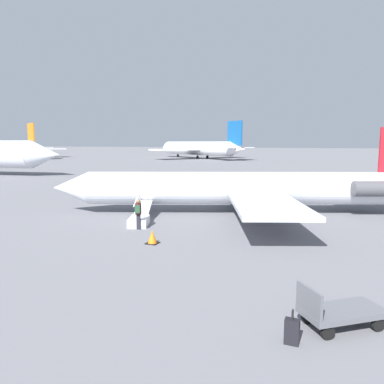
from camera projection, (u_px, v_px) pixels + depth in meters
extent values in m
plane|color=slate|center=(236.00, 213.00, 26.26)|extent=(600.00, 600.00, 0.00)
cylinder|color=silver|center=(237.00, 188.00, 26.03)|extent=(20.20, 9.62, 2.27)
cone|color=silver|center=(71.00, 188.00, 26.22)|extent=(3.13, 2.97, 2.22)
cube|color=silver|center=(266.00, 204.00, 20.58)|extent=(6.54, 9.45, 0.23)
cube|color=silver|center=(243.00, 182.00, 31.48)|extent=(6.54, 9.45, 0.23)
cylinder|color=#4C4C51|center=(374.00, 189.00, 24.28)|extent=(2.91, 1.93, 1.02)
cylinder|color=#4C4C51|center=(354.00, 183.00, 27.44)|extent=(2.91, 1.93, 1.02)
cylinder|color=black|center=(141.00, 209.00, 26.33)|extent=(0.57, 0.33, 0.56)
cylinder|color=#4C4C51|center=(141.00, 204.00, 26.28)|extent=(0.10, 0.10, 0.18)
cylinder|color=black|center=(269.00, 212.00, 25.18)|extent=(0.57, 0.33, 0.56)
cylinder|color=#4C4C51|center=(269.00, 206.00, 25.13)|extent=(0.10, 0.10, 0.18)
cylinder|color=black|center=(264.00, 207.00, 27.20)|extent=(0.57, 0.33, 0.56)
cylinder|color=#4C4C51|center=(264.00, 202.00, 27.15)|extent=(0.10, 0.10, 0.18)
cone|color=silver|center=(45.00, 155.00, 53.87)|extent=(5.04, 4.64, 3.97)
cylinder|color=white|center=(196.00, 148.00, 112.75)|extent=(28.85, 20.86, 3.97)
cone|color=white|center=(166.00, 147.00, 127.57)|extent=(5.79, 5.65, 3.89)
cone|color=white|center=(237.00, 149.00, 97.62)|extent=(6.45, 6.09, 3.89)
cube|color=#145193|center=(235.00, 133.00, 97.90)|extent=(4.82, 3.32, 6.35)
cube|color=white|center=(236.00, 148.00, 97.95)|extent=(8.10, 10.59, 0.20)
cube|color=white|center=(175.00, 150.00, 106.61)|extent=(12.68, 14.69, 0.40)
cube|color=white|center=(222.00, 149.00, 116.37)|extent=(12.68, 14.69, 0.40)
cylinder|color=black|center=(178.00, 156.00, 121.57)|extent=(0.96, 0.75, 0.98)
cylinder|color=#2D2D33|center=(178.00, 154.00, 121.48)|extent=(0.18, 0.18, 0.31)
cylinder|color=black|center=(198.00, 157.00, 109.49)|extent=(0.96, 0.75, 0.98)
cylinder|color=#2D2D33|center=(198.00, 155.00, 109.40)|extent=(0.18, 0.18, 0.31)
cylinder|color=black|center=(207.00, 157.00, 111.49)|extent=(0.96, 0.75, 0.98)
cylinder|color=#2D2D33|center=(207.00, 155.00, 111.41)|extent=(0.18, 0.18, 0.31)
cylinder|color=silver|center=(17.00, 148.00, 116.13)|extent=(26.87, 17.28, 3.84)
cone|color=silver|center=(4.00, 148.00, 128.82)|extent=(5.53, 5.35, 3.77)
cone|color=silver|center=(33.00, 149.00, 103.14)|extent=(6.20, 5.72, 3.77)
cube|color=orange|center=(31.00, 134.00, 103.38)|extent=(4.85, 2.89, 6.15)
cube|color=silver|center=(32.00, 148.00, 103.45)|extent=(7.25, 10.52, 0.19)
cube|color=silver|center=(45.00, 149.00, 119.98)|extent=(11.22, 13.49, 0.38)
cylinder|color=black|center=(10.00, 156.00, 123.65)|extent=(0.95, 0.67, 0.95)
cylinder|color=#4C4C51|center=(10.00, 154.00, 123.56)|extent=(0.17, 0.17, 0.30)
cylinder|color=black|center=(14.00, 157.00, 113.17)|extent=(0.95, 0.67, 0.95)
cylinder|color=#4C4C51|center=(14.00, 155.00, 113.09)|extent=(0.17, 0.17, 0.30)
cylinder|color=black|center=(26.00, 157.00, 115.32)|extent=(0.95, 0.67, 0.95)
cylinder|color=#4C4C51|center=(26.00, 155.00, 115.24)|extent=(0.17, 0.17, 0.30)
cube|color=silver|center=(139.00, 221.00, 22.28)|extent=(1.68, 2.08, 0.50)
cube|color=silver|center=(144.00, 207.00, 24.20)|extent=(1.64, 2.40, 0.64)
cube|color=silver|center=(136.00, 200.00, 24.14)|extent=(0.86, 2.09, 0.58)
cube|color=#23232D|center=(139.00, 222.00, 21.37)|extent=(0.29, 0.33, 0.85)
cylinder|color=#4C1E23|center=(138.00, 209.00, 21.27)|extent=(0.36, 0.36, 0.65)
sphere|color=#936B4C|center=(138.00, 201.00, 21.21)|extent=(0.24, 0.24, 0.24)
cube|color=#23472D|center=(138.00, 209.00, 21.00)|extent=(0.33, 0.27, 0.44)
cube|color=#595B60|center=(343.00, 312.00, 10.02)|extent=(2.41, 2.22, 0.16)
cube|color=#595B60|center=(309.00, 301.00, 9.68)|extent=(0.74, 0.92, 0.70)
cylinder|color=black|center=(328.00, 333.00, 9.43)|extent=(0.36, 0.32, 0.36)
cylinder|color=black|center=(308.00, 317.00, 10.27)|extent=(0.36, 0.32, 0.36)
cylinder|color=black|center=(378.00, 324.00, 9.85)|extent=(0.36, 0.32, 0.36)
cylinder|color=black|center=(355.00, 310.00, 10.69)|extent=(0.36, 0.32, 0.36)
cube|color=black|center=(292.00, 332.00, 9.20)|extent=(0.36, 0.23, 0.64)
cube|color=black|center=(293.00, 315.00, 9.14)|extent=(0.04, 0.12, 0.24)
cube|color=black|center=(152.00, 243.00, 18.38)|extent=(0.60, 0.60, 0.03)
cone|color=orange|center=(152.00, 237.00, 18.34)|extent=(0.46, 0.46, 0.66)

